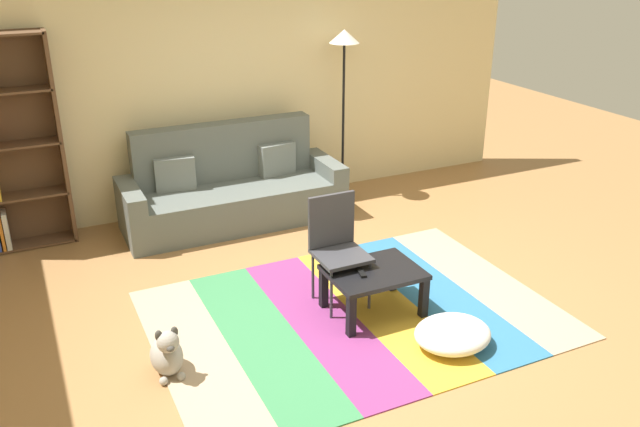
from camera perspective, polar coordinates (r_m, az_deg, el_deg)
ground_plane at (r=5.49m, az=1.78°, el=-7.76°), size 14.00×14.00×0.00m
back_wall at (r=7.23m, az=-7.49°, el=11.17°), size 6.80×0.10×2.70m
rug at (r=5.34m, az=2.89°, el=-8.66°), size 3.10×2.22×0.01m
couch at (r=6.95m, az=-7.58°, el=1.98°), size 2.26×0.80×1.00m
coffee_table at (r=5.24m, az=4.62°, el=-5.48°), size 0.72×0.55×0.37m
pouf at (r=5.01m, az=11.31°, el=-10.11°), size 0.58×0.50×0.19m
dog at (r=4.73m, az=-13.00°, el=-11.64°), size 0.22×0.35×0.40m
standing_lamp at (r=7.27m, az=2.08°, el=13.10°), size 0.32×0.32×1.87m
tv_remote at (r=5.14m, az=3.57°, el=-5.08°), size 0.08×0.16×0.02m
folding_chair at (r=5.30m, az=1.42°, el=-2.36°), size 0.40×0.40×0.90m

